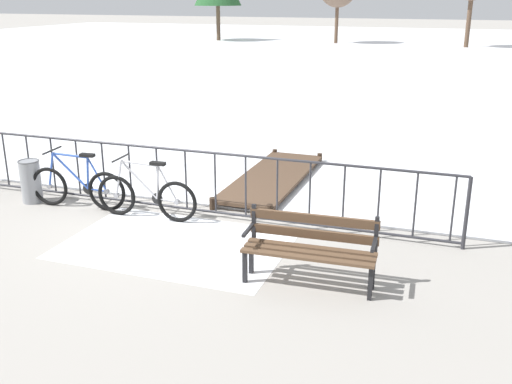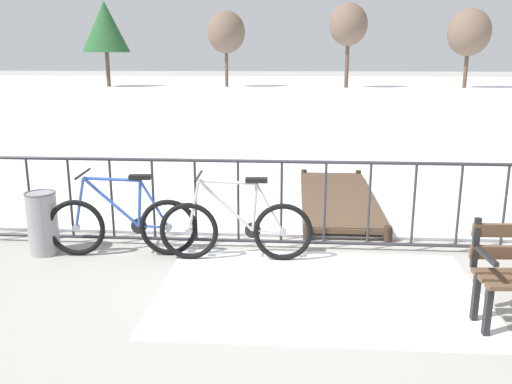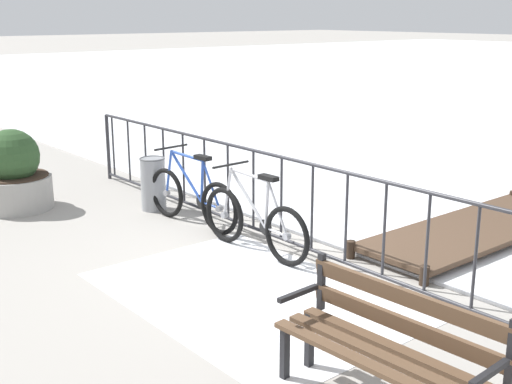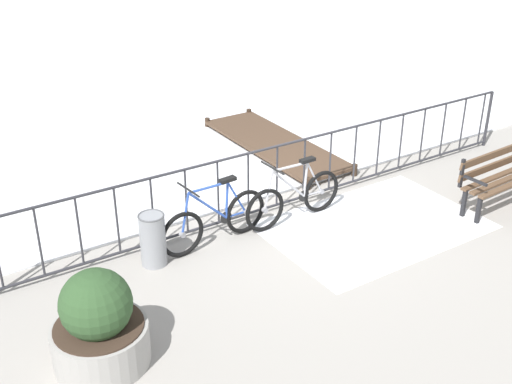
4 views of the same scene
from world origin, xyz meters
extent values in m
plane|color=#9E9991|center=(0.00, 0.00, 0.00)|extent=(160.00, 160.00, 0.00)
cube|color=white|center=(0.00, 28.40, 0.01)|extent=(80.00, 56.00, 0.03)
cube|color=white|center=(0.66, -1.20, 0.00)|extent=(3.12, 2.11, 0.01)
cylinder|color=#2D2D33|center=(0.00, 0.00, 1.05)|extent=(9.00, 0.04, 0.04)
cylinder|color=#2D2D33|center=(0.00, 0.00, 0.08)|extent=(9.00, 0.04, 0.04)
cylinder|color=#2D2D33|center=(4.50, 0.00, 0.53)|extent=(0.06, 0.06, 1.05)
cylinder|color=#2D2D33|center=(-3.30, 0.00, 0.57)|extent=(0.03, 0.03, 0.97)
cylinder|color=#2D2D33|center=(-2.80, 0.00, 0.57)|extent=(0.03, 0.03, 0.97)
cylinder|color=#2D2D33|center=(-2.29, 0.00, 0.57)|extent=(0.03, 0.03, 0.97)
cylinder|color=#2D2D33|center=(-1.78, 0.00, 0.57)|extent=(0.03, 0.03, 0.97)
cylinder|color=#2D2D33|center=(-1.27, 0.00, 0.57)|extent=(0.03, 0.03, 0.97)
cylinder|color=#2D2D33|center=(-0.76, 0.00, 0.57)|extent=(0.03, 0.03, 0.97)
cylinder|color=#2D2D33|center=(-0.25, 0.00, 0.57)|extent=(0.03, 0.03, 0.97)
cylinder|color=#2D2D33|center=(0.25, 0.00, 0.57)|extent=(0.03, 0.03, 0.97)
cylinder|color=#2D2D33|center=(0.76, 0.00, 0.57)|extent=(0.03, 0.03, 0.97)
cylinder|color=#2D2D33|center=(1.27, 0.00, 0.57)|extent=(0.03, 0.03, 0.97)
cylinder|color=#2D2D33|center=(1.78, 0.00, 0.57)|extent=(0.03, 0.03, 0.97)
cylinder|color=#2D2D33|center=(2.29, 0.00, 0.57)|extent=(0.03, 0.03, 0.97)
cylinder|color=#2D2D33|center=(2.80, 0.00, 0.57)|extent=(0.03, 0.03, 0.97)
cylinder|color=#2D2D33|center=(3.30, 0.00, 0.57)|extent=(0.03, 0.03, 0.97)
cylinder|color=#2D2D33|center=(3.81, 0.00, 0.57)|extent=(0.03, 0.03, 0.97)
cylinder|color=#2D2D33|center=(4.32, 0.00, 0.57)|extent=(0.03, 0.03, 0.97)
torus|color=black|center=(0.29, -0.40, 0.33)|extent=(0.66, 0.09, 0.66)
cylinder|color=gray|center=(0.29, -0.40, 0.33)|extent=(0.08, 0.06, 0.08)
torus|color=black|center=(-0.76, -0.44, 0.33)|extent=(0.66, 0.09, 0.66)
cylinder|color=gray|center=(-0.76, -0.44, 0.33)|extent=(0.08, 0.06, 0.08)
cylinder|color=#B2B2B7|center=(-0.03, -0.41, 0.62)|extent=(0.08, 0.04, 0.53)
cylinder|color=#B2B2B7|center=(-0.34, -0.42, 0.63)|extent=(0.61, 0.06, 0.59)
cylinder|color=#B2B2B7|center=(-0.32, -0.42, 0.90)|extent=(0.63, 0.06, 0.07)
cylinder|color=#B2B2B7|center=(0.12, -0.41, 0.34)|extent=(0.34, 0.04, 0.05)
cylinder|color=#B2B2B7|center=(0.14, -0.40, 0.61)|extent=(0.32, 0.04, 0.56)
cylinder|color=#B2B2B7|center=(-0.70, -0.44, 0.62)|extent=(0.16, 0.04, 0.59)
cube|color=black|center=(-0.01, -0.41, 0.92)|extent=(0.24, 0.11, 0.05)
cylinder|color=black|center=(-0.64, -0.44, 0.96)|extent=(0.05, 0.52, 0.03)
cylinder|color=black|center=(-0.05, -0.41, 0.35)|extent=(0.18, 0.03, 0.18)
torus|color=black|center=(-1.02, -0.33, 0.33)|extent=(0.66, 0.12, 0.66)
cylinder|color=gray|center=(-1.02, -0.33, 0.33)|extent=(0.08, 0.07, 0.08)
torus|color=black|center=(-2.07, -0.42, 0.33)|extent=(0.66, 0.12, 0.66)
cylinder|color=gray|center=(-2.07, -0.42, 0.33)|extent=(0.08, 0.07, 0.08)
cylinder|color=#2D51B2|center=(-1.33, -0.35, 0.62)|extent=(0.08, 0.04, 0.53)
cylinder|color=#2D51B2|center=(-1.65, -0.38, 0.63)|extent=(0.61, 0.09, 0.59)
cylinder|color=#2D51B2|center=(-1.63, -0.38, 0.90)|extent=(0.63, 0.09, 0.07)
cylinder|color=#2D51B2|center=(-1.19, -0.34, 0.34)|extent=(0.34, 0.06, 0.05)
cylinder|color=#2D51B2|center=(-1.17, -0.34, 0.61)|extent=(0.32, 0.06, 0.56)
cylinder|color=#2D51B2|center=(-2.00, -0.41, 0.62)|extent=(0.16, 0.05, 0.59)
cube|color=black|center=(-1.31, -0.35, 0.92)|extent=(0.25, 0.12, 0.05)
cylinder|color=black|center=(-1.94, -0.41, 0.96)|extent=(0.07, 0.52, 0.03)
cylinder|color=black|center=(-1.35, -0.36, 0.35)|extent=(0.18, 0.04, 0.18)
cube|color=brown|center=(2.73, -1.63, 0.44)|extent=(1.60, 0.18, 0.04)
cube|color=brown|center=(2.74, -1.79, 0.44)|extent=(1.60, 0.18, 0.04)
cube|color=brown|center=(2.75, -1.94, 0.44)|extent=(1.60, 0.18, 0.04)
cube|color=brown|center=(2.73, -1.54, 0.58)|extent=(1.60, 0.13, 0.12)
cube|color=brown|center=(2.73, -1.54, 0.78)|extent=(1.60, 0.13, 0.12)
cube|color=black|center=(3.51, -1.88, 0.22)|extent=(0.05, 0.06, 0.44)
cube|color=black|center=(3.49, -1.62, 0.22)|extent=(0.05, 0.06, 0.44)
cube|color=black|center=(3.49, -1.50, 0.67)|extent=(0.05, 0.05, 0.45)
cube|color=black|center=(3.50, -1.75, 0.64)|extent=(0.06, 0.40, 0.04)
cube|color=black|center=(1.99, -1.96, 0.22)|extent=(0.05, 0.06, 0.44)
cube|color=black|center=(1.98, -1.69, 0.22)|extent=(0.05, 0.06, 0.44)
cube|color=black|center=(1.97, -1.57, 0.67)|extent=(0.05, 0.05, 0.45)
cube|color=black|center=(1.98, -1.82, 0.64)|extent=(0.06, 0.40, 0.04)
cylinder|color=gray|center=(-2.47, -0.38, 0.36)|extent=(0.34, 0.34, 0.72)
torus|color=#545558|center=(-2.47, -0.38, 0.72)|extent=(0.35, 0.35, 0.02)
cube|color=#4C3828|center=(1.07, 1.98, 0.12)|extent=(1.10, 3.36, 0.06)
cylinder|color=#35271C|center=(0.57, 0.30, 0.10)|extent=(0.10, 0.10, 0.20)
cylinder|color=#35271C|center=(1.56, 0.30, 0.10)|extent=(0.10, 0.10, 0.20)
cylinder|color=#35271C|center=(0.57, 3.66, 0.10)|extent=(0.10, 0.10, 0.20)
cylinder|color=#35271C|center=(1.56, 3.66, 0.10)|extent=(0.10, 0.10, 0.20)
cylinder|color=brown|center=(3.99, 34.12, 1.81)|extent=(0.29, 0.29, 3.62)
cylinder|color=brown|center=(-13.72, 34.28, 2.12)|extent=(0.29, 0.29, 4.23)
cylinder|color=brown|center=(-4.81, 34.61, 1.57)|extent=(0.24, 0.24, 3.13)
camera|label=1|loc=(4.31, -8.10, 3.38)|focal=41.53mm
camera|label=2|loc=(0.41, -6.08, 2.22)|focal=37.79mm
camera|label=3|loc=(5.28, -4.95, 2.62)|focal=46.90mm
camera|label=4|loc=(-5.30, -7.23, 4.69)|focal=45.59mm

